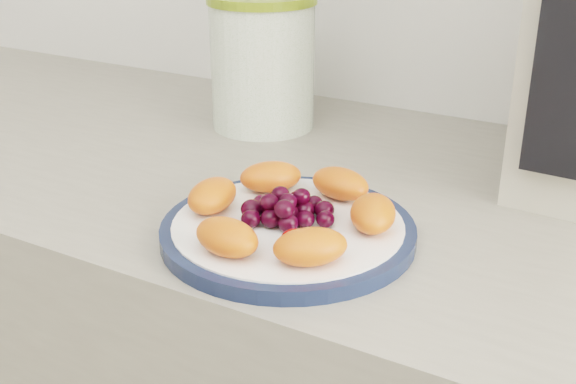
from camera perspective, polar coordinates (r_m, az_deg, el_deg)
The scene contains 5 objects.
plate_rim at distance 0.71m, azimuth -0.00°, elevation -3.13°, with size 0.25×0.25×0.01m, color #16213E.
plate_face at distance 0.71m, azimuth -0.00°, elevation -3.06°, with size 0.23×0.23×0.02m, color white.
canister at distance 1.02m, azimuth -2.01°, elevation 9.89°, with size 0.14×0.14×0.17m, color #376317.
appliance_panel at distance 0.75m, azimuth 21.62°, elevation 11.23°, with size 0.06×0.02×0.27m, color black.
fruit_plate at distance 0.70m, azimuth 0.10°, elevation -1.33°, with size 0.22×0.22×0.03m.
Camera 1 is at (0.29, 0.48, 1.23)m, focal length 45.00 mm.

